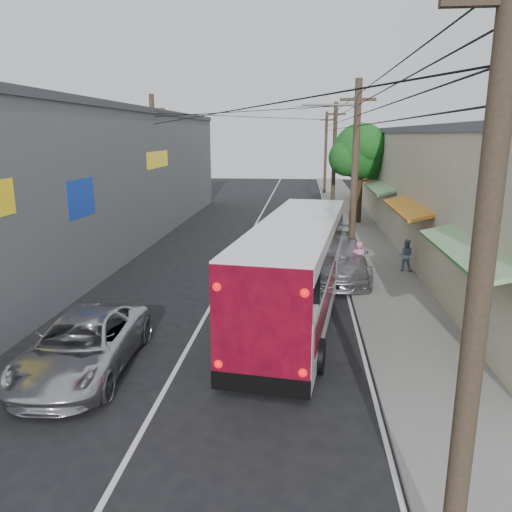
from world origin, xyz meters
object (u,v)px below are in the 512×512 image
Objects in this scene: coach_bus at (297,268)px; pedestrian_far at (406,255)px; parked_car_far at (324,211)px; pedestrian_near at (358,261)px; parked_car_mid at (314,228)px; parked_suv at (336,256)px; jeepney at (83,345)px.

pedestrian_far is at bearing 58.33° from coach_bus.
parked_car_far is 14.97m from pedestrian_near.
parked_car_mid is at bearing 93.55° from coach_bus.
pedestrian_far is at bearing -146.72° from pedestrian_near.
parked_car_mid is 8.11m from pedestrian_near.
pedestrian_near is at bearing -76.76° from parked_car_mid.
jeepney is at bearing -126.54° from parked_suv.
parked_car_mid is 7.31m from pedestrian_far.
pedestrian_far is (9.89, 10.20, 0.10)m from jeepney.
pedestrian_far is at bearing 43.08° from jeepney.
parked_car_mid reaches higher than jeepney.
jeepney is at bearing -132.15° from coach_bus.
coach_bus is 4.68m from pedestrian_near.
parked_car_far is at bearing -91.40° from pedestrian_near.
jeepney is 0.84× the size of parked_suv.
parked_suv reaches higher than parked_car_far.
parked_car_far is at bearing 70.83° from jeepney.
parked_suv is 1.52× the size of parked_car_far.
coach_bus is at bearing -91.93° from parked_car_mid.
pedestrian_far is (3.00, 0.75, -0.07)m from parked_suv.
coach_bus is 7.04m from jeepney.
parked_suv is at bearing 51.09° from jeepney.
parked_car_mid is at bearing -93.20° from parked_car_far.
parked_suv is at bearing 79.42° from coach_bus.
parked_suv is 3.74× the size of pedestrian_near.
parked_suv is 3.09m from pedestrian_far.
pedestrian_near is (7.69, 8.49, 0.22)m from jeepney.
jeepney is at bearing -103.07° from parked_car_far.
pedestrian_near is at bearing 58.14° from pedestrian_far.
parked_car_far is at bearing 85.34° from parked_car_mid.
jeepney is at bearing -108.48° from parked_car_mid.
parked_suv reaches higher than jeepney.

